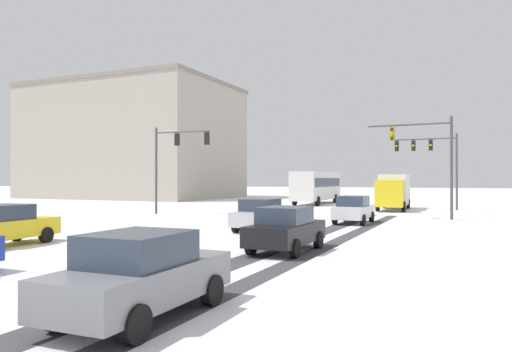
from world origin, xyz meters
The scene contains 14 objects.
wheel_track_left_lane centered at (6.25, 14.30, 0.00)m, with size 0.73×31.45×0.01m, color #424247.
wheel_track_right_lane centered at (4.66, 14.30, 0.00)m, with size 1.01×31.45×0.01m, color #424247.
sidewalk_kerb_right centered at (11.68, 12.87, 0.06)m, with size 4.00×31.45×0.12m, color white.
traffic_signal_far_right centered at (8.22, 38.58, 4.76)m, with size 5.26×0.40×6.50m.
traffic_signal_near_left centered at (-8.74, 24.67, 4.58)m, with size 4.61×0.52×6.50m.
traffic_signal_near_right centered at (8.91, 26.61, 4.37)m, with size 5.19×0.38×6.50m.
car_white_lead centered at (5.00, 23.05, 0.82)m, with size 1.86×4.11×1.62m.
car_silver_second centered at (1.67, 16.89, 0.82)m, with size 1.84×4.10×1.62m.
car_black_third centered at (5.26, 10.88, 0.82)m, with size 1.88×4.13×1.62m.
car_yellow_cab_fourth centered at (-5.33, 7.78, 0.82)m, with size 2.01×4.19×1.62m.
car_grey_sixth centered at (5.69, 1.96, 0.82)m, with size 1.88×4.13×1.62m.
bus_oncoming centered at (-3.60, 43.91, 1.99)m, with size 2.81×11.04×3.38m.
box_truck_delivery centered at (5.35, 36.81, 1.63)m, with size 2.52×7.48×3.02m.
office_building_far_left_block centered at (-32.68, 50.32, 7.93)m, with size 27.29×19.03×15.85m.
Camera 1 is at (11.37, -5.44, 2.61)m, focal length 33.82 mm.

